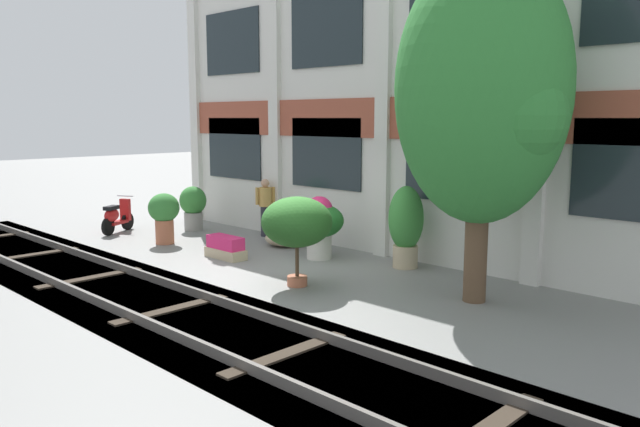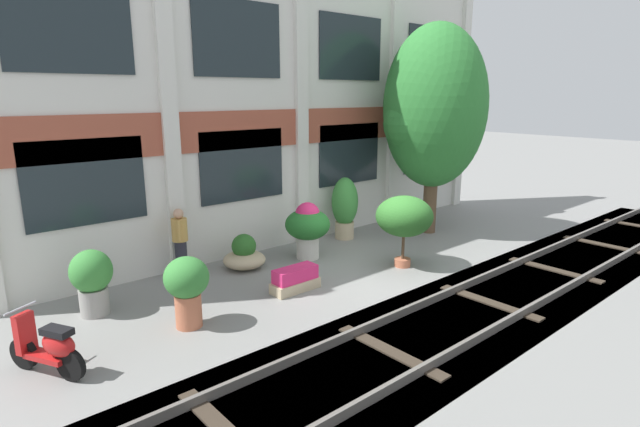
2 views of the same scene
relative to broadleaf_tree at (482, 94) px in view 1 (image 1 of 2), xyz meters
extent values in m
plane|color=gray|center=(-3.39, -1.24, -3.49)|extent=(80.00, 80.00, 0.00)
cube|color=silver|center=(-3.39, 1.98, 0.47)|extent=(14.34, 0.50, 7.92)
cube|color=#9E4C38|center=(-3.39, 1.71, -0.39)|extent=(14.34, 0.06, 0.90)
cube|color=silver|center=(-10.56, 1.67, 0.47)|extent=(0.36, 0.16, 7.92)
cube|color=silver|center=(-6.97, 1.67, 0.47)|extent=(0.36, 0.16, 7.92)
cube|color=silver|center=(-3.39, 1.67, 0.47)|extent=(0.36, 0.16, 7.92)
cube|color=silver|center=(0.20, 1.67, 0.47)|extent=(0.36, 0.16, 7.92)
cube|color=#1E282D|center=(-8.77, 1.70, -1.24)|extent=(2.29, 0.04, 1.70)
cube|color=#1E282D|center=(-5.18, 1.70, -1.24)|extent=(2.29, 0.04, 1.70)
cube|color=#1E282D|center=(-1.60, 1.70, -1.24)|extent=(2.29, 0.04, 1.70)
cube|color=#1E282D|center=(-8.77, 1.70, 1.66)|extent=(2.29, 0.04, 1.70)
cube|color=#1E282D|center=(-5.18, 1.70, 1.66)|extent=(2.29, 0.04, 1.70)
cube|color=#1E282D|center=(-1.60, 1.70, 1.66)|extent=(2.29, 0.04, 1.70)
cube|color=#423F3A|center=(-3.39, -3.91, -3.63)|extent=(22.34, 2.80, 0.28)
cube|color=#605B56|center=(-3.39, -4.63, -3.41)|extent=(22.34, 0.07, 0.15)
cube|color=#605B56|center=(-3.39, -3.19, -3.41)|extent=(22.34, 0.07, 0.15)
cube|color=#382D23|center=(-9.05, -3.91, -3.47)|extent=(0.24, 2.10, 0.03)
cube|color=#382D23|center=(-6.12, -3.91, -3.47)|extent=(0.24, 2.10, 0.03)
cube|color=#382D23|center=(-3.25, -3.91, -3.47)|extent=(0.24, 2.10, 0.03)
cube|color=#382D23|center=(-0.49, -3.91, -3.47)|extent=(0.24, 2.10, 0.03)
cylinder|color=brown|center=(0.00, 0.00, -2.31)|extent=(0.38, 0.38, 2.36)
ellipsoid|color=#2D7A33|center=(0.00, 0.00, 0.10)|extent=(2.84, 2.84, 4.46)
sphere|color=#2D7A33|center=(-0.71, 0.20, -0.35)|extent=(1.56, 1.56, 1.56)
sphere|color=#2D7A33|center=(0.71, -0.20, -0.35)|extent=(1.56, 1.56, 1.56)
cube|color=tan|center=(-5.70, -0.97, -3.38)|extent=(1.05, 0.42, 0.22)
cube|color=#DB2866|center=(-5.70, -0.97, -3.13)|extent=(0.94, 0.37, 0.28)
ellipsoid|color=tan|center=(-5.75, 0.88, -3.29)|extent=(0.98, 0.98, 0.39)
sphere|color=#286023|center=(-5.75, 0.88, -2.96)|extent=(0.56, 0.56, 0.56)
cylinder|color=beige|center=(-4.18, 0.47, -3.22)|extent=(0.56, 0.56, 0.54)
ellipsoid|color=#236B28|center=(-4.18, 0.47, -2.63)|extent=(1.09, 1.09, 0.74)
sphere|color=#DB2866|center=(-4.18, 0.47, -2.39)|extent=(0.60, 0.60, 0.60)
cylinder|color=#B76647|center=(-2.88, -1.44, -3.40)|extent=(0.38, 0.38, 0.18)
cylinder|color=#4C3826|center=(-2.88, -1.44, -2.89)|extent=(0.07, 0.07, 0.84)
ellipsoid|color=#286023|center=(-2.88, -1.44, -2.28)|extent=(1.32, 1.32, 0.93)
cylinder|color=#B76647|center=(-8.09, -1.04, -3.19)|extent=(0.45, 0.45, 0.60)
ellipsoid|color=#388438|center=(-8.09, -1.04, -2.59)|extent=(0.77, 0.77, 0.72)
cylinder|color=gray|center=(-9.17, 0.54, -3.24)|extent=(0.51, 0.51, 0.50)
ellipsoid|color=#388438|center=(-9.17, 0.54, -2.65)|extent=(0.74, 0.74, 0.78)
cylinder|color=tan|center=(-2.31, 1.13, -3.25)|extent=(0.52, 0.52, 0.47)
ellipsoid|color=#388438|center=(-2.31, 1.13, -2.45)|extent=(0.73, 0.73, 1.35)
sphere|color=#E04C23|center=(-2.31, 1.13, -2.01)|extent=(0.40, 0.40, 0.40)
cylinder|color=black|center=(-10.54, -0.71, -3.25)|extent=(0.31, 0.47, 0.48)
cylinder|color=black|center=(-10.12, -1.51, -3.25)|extent=(0.31, 0.47, 0.48)
cube|color=red|center=(-10.33, -1.12, -3.21)|extent=(0.53, 0.71, 0.08)
ellipsoid|color=red|center=(-10.20, -1.35, -2.97)|extent=(0.49, 0.62, 0.36)
cube|color=black|center=(-10.20, -1.35, -2.77)|extent=(0.40, 0.49, 0.10)
cube|color=red|center=(-10.51, -0.78, -2.91)|extent=(0.30, 0.24, 0.60)
cylinder|color=#B7B7BF|center=(-10.52, -0.77, -2.53)|extent=(0.46, 0.26, 0.03)
cylinder|color=#282833|center=(-7.06, 1.37, -3.09)|extent=(0.26, 0.26, 0.80)
cylinder|color=tan|center=(-7.06, 1.37, -2.44)|extent=(0.34, 0.34, 0.50)
sphere|color=tan|center=(-7.06, 1.37, -2.08)|extent=(0.22, 0.22, 0.22)
cylinder|color=tan|center=(-7.16, 1.18, -2.41)|extent=(0.09, 0.09, 0.45)
cylinder|color=tan|center=(-6.95, 1.57, -2.41)|extent=(0.09, 0.09, 0.45)
camera|label=1|loc=(5.34, -9.21, -0.39)|focal=35.00mm
camera|label=2|loc=(-11.59, -8.55, 0.46)|focal=28.00mm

